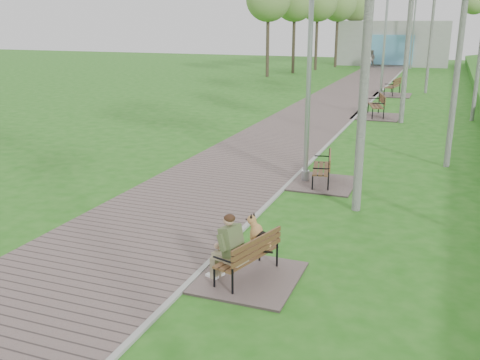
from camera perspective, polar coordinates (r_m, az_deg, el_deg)
name	(u,v)px	position (r m, az deg, el deg)	size (l,w,h in m)	color
walkway	(320,112)	(24.73, 8.48, 7.18)	(3.50, 67.00, 0.04)	#6E5C59
kerb	(358,114)	(24.42, 12.52, 6.86)	(0.10, 67.00, 0.05)	#999993
building_north	(393,43)	(53.58, 16.04, 13.86)	(10.00, 5.20, 4.00)	#9E9E99
bench_main	(244,258)	(8.63, 0.39, -8.31)	(1.54, 1.71, 1.34)	#6E5C59
bench_second	(321,177)	(13.77, 8.64, 0.31)	(1.63, 1.81, 1.00)	#6E5C59
bench_third	(376,112)	(24.02, 14.26, 7.07)	(1.96, 2.18, 1.20)	#6E5C59
bench_far	(392,91)	(31.37, 15.91, 9.08)	(1.95, 2.17, 1.20)	#6E5C59
lamp_post_second	(308,88)	(13.48, 7.31, 9.68)	(0.20, 0.20, 5.15)	#9A9DA2
lamp_post_third	(384,47)	(30.80, 15.12, 13.55)	(0.22, 0.22, 5.67)	#9A9DA2
lamp_post_far	(413,36)	(49.53, 17.96, 14.43)	(0.23, 0.23, 5.92)	#9A9DA2
pedestrian_near	(368,59)	(48.15, 13.51, 12.40)	(0.60, 0.39, 1.65)	white
pedestrian_far	(371,59)	(49.79, 13.84, 12.44)	(0.74, 0.58, 1.53)	gray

